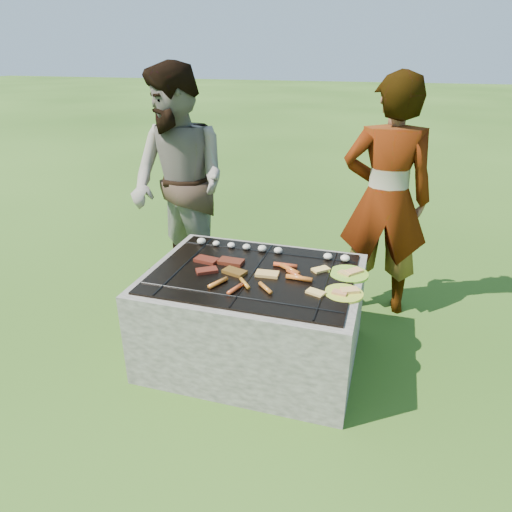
{
  "coord_description": "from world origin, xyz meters",
  "views": [
    {
      "loc": [
        0.73,
        -2.4,
        1.85
      ],
      "look_at": [
        0.0,
        0.05,
        0.7
      ],
      "focal_mm": 32.0,
      "sensor_mm": 36.0,
      "label": 1
    }
  ],
  "objects_px": {
    "plate_far": "(349,274)",
    "plate_near": "(344,293)",
    "fire_pit": "(254,318)",
    "cook": "(386,200)",
    "bystander": "(179,185)"
  },
  "relations": [
    {
      "from": "plate_near",
      "to": "bystander",
      "type": "distance_m",
      "value": 1.65
    },
    {
      "from": "plate_far",
      "to": "plate_near",
      "type": "height_order",
      "value": "same"
    },
    {
      "from": "fire_pit",
      "to": "plate_near",
      "type": "relative_size",
      "value": 4.76
    },
    {
      "from": "fire_pit",
      "to": "bystander",
      "type": "distance_m",
      "value": 1.27
    },
    {
      "from": "plate_near",
      "to": "plate_far",
      "type": "bearing_deg",
      "value": 90.08
    },
    {
      "from": "plate_far",
      "to": "cook",
      "type": "relative_size",
      "value": 0.16
    },
    {
      "from": "fire_pit",
      "to": "bystander",
      "type": "relative_size",
      "value": 0.72
    },
    {
      "from": "plate_far",
      "to": "cook",
      "type": "height_order",
      "value": "cook"
    },
    {
      "from": "fire_pit",
      "to": "plate_near",
      "type": "distance_m",
      "value": 0.66
    },
    {
      "from": "plate_far",
      "to": "plate_near",
      "type": "bearing_deg",
      "value": -89.92
    },
    {
      "from": "fire_pit",
      "to": "bystander",
      "type": "xyz_separation_m",
      "value": [
        -0.83,
        0.74,
        0.62
      ]
    },
    {
      "from": "fire_pit",
      "to": "plate_far",
      "type": "relative_size",
      "value": 4.77
    },
    {
      "from": "fire_pit",
      "to": "plate_far",
      "type": "height_order",
      "value": "plate_far"
    },
    {
      "from": "cook",
      "to": "bystander",
      "type": "distance_m",
      "value": 1.56
    },
    {
      "from": "bystander",
      "to": "plate_near",
      "type": "bearing_deg",
      "value": -4.69
    }
  ]
}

